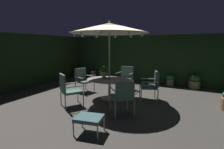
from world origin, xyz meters
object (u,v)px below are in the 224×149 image
Objects in this scene: potted_plant_front_corner at (77,73)px; patio_chair_north at (126,76)px; patio_chair_northeast at (83,79)px; patio_chair_east at (68,88)px; patio_umbrella at (109,28)px; potted_plant_back_right at (93,75)px; potted_plant_left_near at (170,80)px; patio_dining_table at (109,83)px; patio_chair_southeast at (123,95)px; centerpiece_planter at (104,71)px; potted_plant_left_far at (125,77)px; ottoman_footrest at (89,119)px; potted_plant_right_near at (194,82)px; patio_chair_south at (152,84)px.

patio_chair_north is at bearing -18.93° from potted_plant_front_corner.
patio_chair_east is at bearing -68.98° from patio_chair_northeast.
potted_plant_back_right is (-2.51, 2.81, -2.22)m from patio_umbrella.
patio_chair_east reaches higher than potted_plant_left_near.
patio_chair_southeast is at bearing -47.97° from patio_dining_table.
patio_umbrella is 1.47m from centerpiece_planter.
patio_dining_table reaches higher than potted_plant_left_far.
potted_plant_left_far is 2.30m from potted_plant_left_near.
ottoman_footrest is (0.91, -2.29, -0.67)m from centerpiece_planter.
patio_umbrella is 2.38m from patio_chair_southeast.
patio_dining_table is at bearing -131.70° from potted_plant_right_near.
ottoman_footrest is 6.60m from potted_plant_front_corner.
potted_plant_left_near is (0.96, 5.36, -0.04)m from ottoman_footrest.
potted_plant_right_near reaches higher than potted_plant_front_corner.
potted_plant_left_far is at bearing 5.43° from potted_plant_front_corner.
patio_chair_southeast is 1.75× the size of potted_plant_left_near.
patio_chair_north reaches higher than patio_chair_southeast.
potted_plant_left_near is (1.64, 1.59, -0.28)m from patio_chair_north.
ottoman_footrest is (2.12, -2.67, -0.21)m from patio_chair_northeast.
patio_chair_south is at bearing 76.62° from ottoman_footrest.
patio_dining_table is 1.48m from patio_chair_east.
patio_chair_east is 1.85m from ottoman_footrest.
centerpiece_planter is 1.73m from patio_chair_south.
potted_plant_right_near is (2.91, 3.03, -0.70)m from centerpiece_planter.
patio_chair_southeast is at bearing -69.40° from patio_chair_north.
patio_chair_northeast is 1.48× the size of ottoman_footrest.
potted_plant_left_far is (-0.65, 2.99, -2.21)m from patio_umbrella.
potted_plant_left_near is (4.17, 0.25, 0.05)m from potted_plant_back_right.
potted_plant_front_corner is at bearing 141.21° from centerpiece_planter.
potted_plant_right_near is at bearing 48.30° from patio_dining_table.
centerpiece_planter reaches higher than patio_chair_south.
potted_plant_back_right is (-3.88, 2.27, -0.35)m from patio_chair_south.
potted_plant_left_far is at bearing 98.17° from centerpiece_planter.
patio_chair_southeast reaches higher than potted_plant_left_near.
potted_plant_front_corner is at bearing -176.23° from potted_plant_left_near.
patio_chair_north is 0.95× the size of patio_chair_east.
patio_chair_south reaches higher than patio_chair_northeast.
patio_chair_southeast is 4.40m from potted_plant_left_far.
patio_dining_table is 1.88m from patio_umbrella.
patio_chair_north is 1.69m from potted_plant_left_far.
patio_chair_northeast is at bearing -65.86° from potted_plant_back_right.
patio_chair_north is at bearing -66.46° from potted_plant_left_far.
patio_chair_south is at bearing 21.44° from patio_dining_table.
patio_chair_east reaches higher than potted_plant_back_right.
potted_plant_right_near reaches higher than potted_plant_left_near.
patio_umbrella is 2.38m from patio_chair_south.
potted_plant_left_near is at bearing 58.60° from centerpiece_planter.
patio_chair_southeast is (0.98, -1.08, -0.00)m from patio_dining_table.
potted_plant_right_near is at bearing 48.30° from patio_umbrella.
patio_chair_northeast is (-1.42, 0.37, -0.03)m from patio_dining_table.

